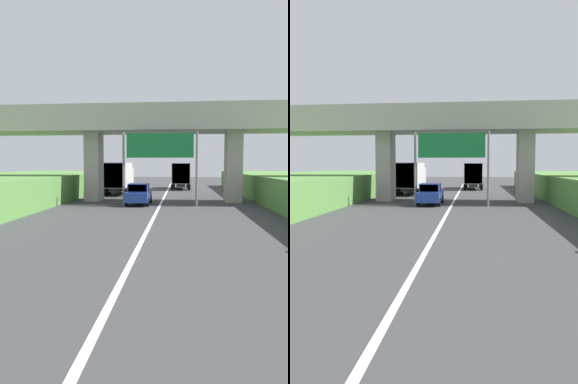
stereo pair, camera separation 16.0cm
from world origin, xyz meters
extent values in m
cube|color=white|center=(0.00, 28.05, 0.00)|extent=(0.20, 96.11, 0.01)
cube|color=#ADA89E|center=(0.00, 35.07, 6.61)|extent=(40.00, 4.80, 1.10)
cube|color=#ADA89E|center=(0.00, 32.85, 7.71)|extent=(40.00, 0.36, 1.10)
cube|color=#ADA89E|center=(0.00, 37.29, 7.71)|extent=(40.00, 0.36, 1.10)
cube|color=#9F9A91|center=(-6.13, 35.07, 3.03)|extent=(1.30, 2.20, 6.06)
cube|color=#9F9A91|center=(6.13, 35.07, 3.03)|extent=(1.30, 2.20, 6.06)
cylinder|color=slate|center=(-2.85, 31.34, 2.88)|extent=(0.18, 0.18, 5.76)
cylinder|color=slate|center=(2.85, 31.34, 2.88)|extent=(0.18, 0.18, 5.76)
cube|color=#167238|center=(0.00, 31.34, 4.71)|extent=(5.20, 0.12, 1.90)
cube|color=white|center=(0.00, 31.33, 4.71)|extent=(4.89, 0.01, 1.67)
cube|color=black|center=(1.67, 51.61, 0.66)|extent=(1.10, 7.30, 0.36)
cube|color=red|center=(1.67, 54.21, 1.89)|extent=(2.10, 2.10, 2.10)
cube|color=#2D3842|center=(1.67, 55.23, 2.19)|extent=(1.89, 0.06, 0.90)
cube|color=#B7B7B2|center=(1.67, 50.56, 2.14)|extent=(2.30, 5.20, 2.60)
cube|color=gray|center=(1.67, 47.98, 2.14)|extent=(2.21, 0.04, 2.50)
cylinder|color=black|center=(0.70, 54.21, 0.48)|extent=(0.30, 0.96, 0.96)
cylinder|color=black|center=(2.64, 54.21, 0.48)|extent=(0.30, 0.96, 0.96)
cylinder|color=black|center=(0.60, 49.13, 0.48)|extent=(0.30, 0.96, 0.96)
cylinder|color=black|center=(2.74, 49.13, 0.48)|extent=(0.30, 0.96, 0.96)
cylinder|color=black|center=(0.60, 50.82, 0.48)|extent=(0.30, 0.96, 0.96)
cylinder|color=black|center=(2.74, 50.82, 0.48)|extent=(0.30, 0.96, 0.96)
cube|color=black|center=(-5.02, 42.36, 0.66)|extent=(1.10, 7.30, 0.36)
cube|color=#B2B5B7|center=(-5.02, 44.96, 1.89)|extent=(2.10, 2.10, 2.10)
cube|color=#2D3842|center=(-5.02, 45.98, 2.19)|extent=(1.89, 0.06, 0.90)
cube|color=#B7B7B2|center=(-5.02, 41.31, 2.14)|extent=(2.30, 5.20, 2.60)
cube|color=gray|center=(-5.02, 38.73, 2.14)|extent=(2.21, 0.04, 2.50)
cylinder|color=black|center=(-5.99, 44.96, 0.48)|extent=(0.30, 0.96, 0.96)
cylinder|color=black|center=(-4.05, 44.96, 0.48)|extent=(0.30, 0.96, 0.96)
cylinder|color=black|center=(-6.09, 39.88, 0.48)|extent=(0.30, 0.96, 0.96)
cylinder|color=black|center=(-3.95, 39.88, 0.48)|extent=(0.30, 0.96, 0.96)
cylinder|color=black|center=(-6.09, 41.57, 0.48)|extent=(0.30, 0.96, 0.96)
cylinder|color=black|center=(-3.95, 41.57, 0.48)|extent=(0.30, 0.96, 0.96)
cube|color=#233D9E|center=(-1.73, 32.15, 0.70)|extent=(1.76, 4.10, 0.76)
cube|color=#233D9E|center=(-1.73, 32.00, 1.40)|extent=(1.56, 1.90, 0.64)
cube|color=#2D3842|center=(-1.73, 31.08, 1.40)|extent=(1.44, 0.06, 0.54)
cylinder|color=black|center=(-2.55, 33.42, 0.32)|extent=(0.22, 0.64, 0.64)
cylinder|color=black|center=(-0.91, 33.42, 0.32)|extent=(0.22, 0.64, 0.64)
cylinder|color=black|center=(-2.55, 30.88, 0.32)|extent=(0.22, 0.64, 0.64)
cylinder|color=black|center=(-0.91, 30.88, 0.32)|extent=(0.22, 0.64, 0.64)
camera|label=1|loc=(1.59, 3.74, 3.19)|focal=33.21mm
camera|label=2|loc=(1.75, 3.75, 3.19)|focal=33.21mm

